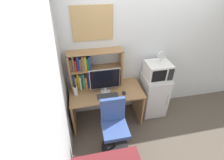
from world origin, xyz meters
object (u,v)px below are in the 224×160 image
object	(u,v)px
water_bottle	(76,91)
desk_chair	(114,128)
mini_fridge	(153,95)
hutch_bookshelf	(87,70)
wall_corkboard	(92,24)
monitor	(105,80)
keyboard	(108,96)
computer_mouse	(124,93)
microwave	(158,70)
desk_fan	(161,57)

from	to	relation	value
water_bottle	desk_chair	bearing A→B (deg)	-47.59
mini_fridge	desk_chair	bearing A→B (deg)	-145.40
hutch_bookshelf	desk_chair	xyz separation A→B (m)	(0.33, -0.83, -0.66)
mini_fridge	desk_chair	size ratio (longest dim) A/B	0.91
hutch_bookshelf	wall_corkboard	xyz separation A→B (m)	(0.16, 0.10, 0.78)
monitor	keyboard	bearing A→B (deg)	-83.90
water_bottle	keyboard	bearing A→B (deg)	-16.34
water_bottle	desk_chair	world-z (taller)	desk_chair
keyboard	computer_mouse	bearing A→B (deg)	1.19
keyboard	water_bottle	world-z (taller)	water_bottle
computer_mouse	wall_corkboard	size ratio (longest dim) A/B	0.15
wall_corkboard	computer_mouse	bearing A→B (deg)	-46.40
computer_mouse	microwave	bearing A→B (deg)	16.56
computer_mouse	keyboard	bearing A→B (deg)	-178.81
hutch_bookshelf	keyboard	world-z (taller)	hutch_bookshelf
computer_mouse	microwave	distance (m)	0.77
hutch_bookshelf	desk_chair	world-z (taller)	hutch_bookshelf
computer_mouse	water_bottle	distance (m)	0.85
monitor	mini_fridge	size ratio (longest dim) A/B	0.60
monitor	desk_chair	size ratio (longest dim) A/B	0.55
water_bottle	microwave	bearing A→B (deg)	2.03
desk_fan	desk_chair	size ratio (longest dim) A/B	0.24
monitor	computer_mouse	world-z (taller)	monitor
keyboard	computer_mouse	size ratio (longest dim) A/B	3.71
hutch_bookshelf	microwave	world-z (taller)	hutch_bookshelf
computer_mouse	mini_fridge	bearing A→B (deg)	16.33
computer_mouse	mini_fridge	distance (m)	0.79
water_bottle	desk_chair	distance (m)	0.93
hutch_bookshelf	wall_corkboard	bearing A→B (deg)	30.86
monitor	wall_corkboard	bearing A→B (deg)	111.30
mini_fridge	microwave	size ratio (longest dim) A/B	2.00
monitor	desk_fan	bearing A→B (deg)	3.51
monitor	water_bottle	xyz separation A→B (m)	(-0.53, 0.01, -0.17)
keyboard	wall_corkboard	distance (m)	1.22
mini_fridge	wall_corkboard	world-z (taller)	wall_corkboard
monitor	keyboard	world-z (taller)	monitor
keyboard	computer_mouse	distance (m)	0.30
desk_chair	microwave	bearing A→B (deg)	34.72
keyboard	computer_mouse	world-z (taller)	computer_mouse
water_bottle	mini_fridge	xyz separation A→B (m)	(1.53, 0.05, -0.39)
monitor	water_bottle	distance (m)	0.55
keyboard	mini_fridge	world-z (taller)	mini_fridge
hutch_bookshelf	desk_chair	size ratio (longest dim) A/B	0.96
hutch_bookshelf	wall_corkboard	world-z (taller)	wall_corkboard
computer_mouse	microwave	xyz separation A→B (m)	(0.70, 0.21, 0.27)
keyboard	desk_fan	distance (m)	1.17
mini_fridge	desk_chair	distance (m)	1.18
hutch_bookshelf	desk_chair	distance (m)	1.11
hutch_bookshelf	monitor	size ratio (longest dim) A/B	1.76
desk_fan	desk_chair	xyz separation A→B (m)	(-0.99, -0.67, -0.87)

